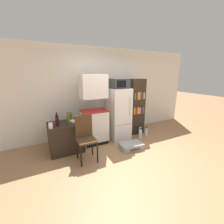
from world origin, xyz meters
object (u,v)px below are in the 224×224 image
bottle_wine_dark (57,120)px  water_bottle_front (140,134)px  microwave (119,83)px  bottle_amber_beer (71,117)px  water_bottle_middle (140,131)px  bookshelf (136,107)px  chair (85,134)px  bowl (73,121)px  bottle_milk_white (51,126)px  water_bottle_back (146,132)px  side_table (65,137)px  suitcase_large_flat (131,146)px  refrigerator (119,114)px  bottle_olive_oil (68,119)px  kitchen_hutch (94,113)px

bottle_wine_dark → water_bottle_front: bottle_wine_dark is taller
microwave → bottle_amber_beer: (-1.37, 0.19, -0.84)m
water_bottle_middle → bookshelf: bearing=92.6°
chair → water_bottle_middle: chair is taller
bowl → water_bottle_front: (1.91, -0.32, -0.61)m
bottle_milk_white → bottle_wine_dark: bearing=42.1°
water_bottle_back → side_table: bearing=175.0°
microwave → water_bottle_front: 1.65m
suitcase_large_flat → bottle_milk_white: bearing=170.5°
suitcase_large_flat → water_bottle_middle: 0.99m
refrigerator → water_bottle_back: size_ratio=5.27×
microwave → bookshelf: microwave is taller
water_bottle_front → bottle_olive_oil: bearing=174.0°
bottle_amber_beer → water_bottle_back: size_ratio=0.72×
kitchen_hutch → water_bottle_middle: 1.66m
bottle_olive_oil → water_bottle_middle: bearing=0.3°
water_bottle_middle → water_bottle_back: water_bottle_middle is taller
bottle_milk_white → bottle_amber_beer: 0.72m
bowl → water_bottle_front: size_ratio=0.51×
bottle_wine_dark → suitcase_large_flat: bottle_wine_dark is taller
kitchen_hutch → water_bottle_middle: (1.47, -0.18, -0.74)m
refrigerator → bookshelf: bearing=9.8°
water_bottle_middle → refrigerator: bearing=169.2°
bottle_wine_dark → water_bottle_middle: size_ratio=0.99×
bottle_milk_white → suitcase_large_flat: 2.06m
side_table → bottle_milk_white: (-0.33, -0.23, 0.44)m
bottle_milk_white → water_bottle_front: bottle_milk_white is taller
bottle_milk_white → side_table: bearing=34.2°
bottle_amber_beer → bottle_wine_dark: bearing=-140.3°
bottle_amber_beer → microwave: bearing=-7.9°
water_bottle_middle → suitcase_large_flat: bearing=-140.7°
kitchen_hutch → chair: (-0.49, -0.71, -0.27)m
side_table → kitchen_hutch: kitchen_hutch is taller
suitcase_large_flat → water_bottle_back: bearing=33.6°
bookshelf → bottle_milk_white: size_ratio=10.24×
bottle_olive_oil → water_bottle_front: (2.05, -0.21, -0.71)m
bookshelf → water_bottle_back: 0.87m
bottle_olive_oil → chair: bearing=-63.9°
bottle_milk_white → chair: bearing=-30.0°
refrigerator → microwave: 0.90m
bowl → water_bottle_back: (2.22, -0.22, -0.63)m
chair → water_bottle_front: (1.80, 0.30, -0.47)m
bowl → chair: bearing=-79.8°
suitcase_large_flat → water_bottle_back: water_bottle_back is taller
suitcase_large_flat → bookshelf: bearing=54.6°
bottle_wine_dark → water_bottle_front: bearing=-5.8°
bottle_wine_dark → bottle_olive_oil: (0.26, -0.02, -0.01)m
bottle_olive_oil → chair: 0.62m
chair → water_bottle_back: size_ratio=3.61×
refrigerator → chair: size_ratio=1.46×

